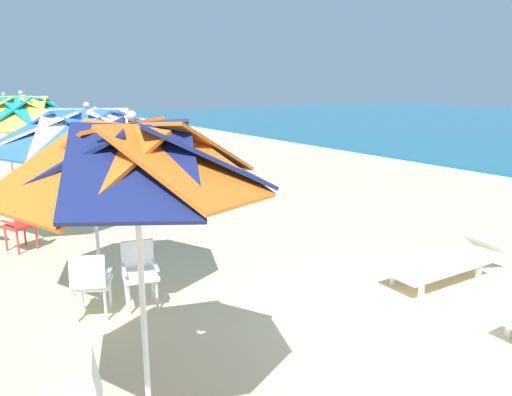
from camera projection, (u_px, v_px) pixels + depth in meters
name	position (u px, v px, depth m)	size (l,w,h in m)	color
ground_plane	(415.00, 336.00, 5.66)	(80.00, 80.00, 0.00)	beige
beach_umbrella_0	(134.00, 160.00, 3.70)	(2.23, 2.23, 2.68)	silver
beach_umbrella_1	(89.00, 130.00, 6.05)	(2.59, 2.59, 2.64)	silver
plastic_chair_1	(139.00, 270.00, 6.33)	(0.56, 0.54, 0.87)	white
plastic_chair_2	(91.00, 281.00, 5.97)	(0.61, 0.60, 0.87)	white
beach_umbrella_2	(23.00, 114.00, 8.44)	(2.18, 2.18, 2.72)	silver
plastic_chair_3	(22.00, 223.00, 8.38)	(0.60, 0.57, 0.87)	red
beach_umbrella_3	(5.00, 109.00, 11.02)	(2.34, 2.34, 2.63)	silver
plastic_chair_4	(39.00, 188.00, 11.09)	(0.60, 0.58, 0.87)	white
plastic_chair_5	(44.00, 182.00, 11.70)	(0.62, 0.63, 0.87)	white
plastic_chair_6	(30.00, 180.00, 11.96)	(0.63, 0.63, 0.87)	white
sun_lounger_1	(446.00, 261.00, 7.22)	(0.75, 2.18, 0.62)	white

